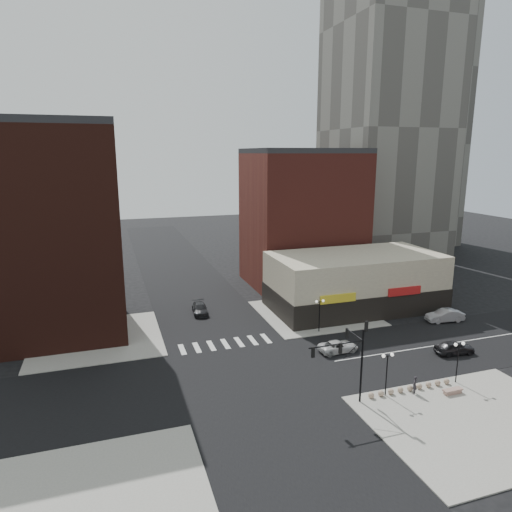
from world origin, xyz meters
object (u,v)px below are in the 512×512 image
street_lamp_ne (320,307)px  white_suv (338,346)px  dark_sedan_east (454,348)px  silver_sedan (445,316)px  traffic_signal (351,351)px  stone_bench (453,391)px  street_lamp_se_b (459,352)px  pedestrian (415,385)px  street_lamp_se_a (387,364)px  dark_sedan_north (200,309)px

street_lamp_ne → white_suv: (-0.46, -5.89, -2.65)m
dark_sedan_east → silver_sedan: silver_sedan is taller
traffic_signal → stone_bench: bearing=-10.6°
stone_bench → white_suv: bearing=114.7°
dark_sedan_east → street_lamp_se_b: bearing=145.8°
stone_bench → pedestrian: bearing=161.1°
white_suv → stone_bench: bearing=-157.2°
street_lamp_se_a → silver_sedan: size_ratio=0.83×
traffic_signal → silver_sedan: traffic_signal is taller
silver_sedan → pedestrian: bearing=-40.2°
traffic_signal → pedestrian: 7.65m
street_lamp_se_b → dark_sedan_east: 7.66m
street_lamp_se_b → pedestrian: bearing=-173.9°
street_lamp_ne → stone_bench: (5.15, -17.69, -2.93)m
silver_sedan → stone_bench: silver_sedan is taller
stone_bench → street_lamp_se_b: bearing=41.7°
dark_sedan_north → street_lamp_se_a: bearing=-62.1°
street_lamp_ne → white_suv: street_lamp_ne is taller
traffic_signal → pedestrian: traffic_signal is taller
white_suv → pedestrian: 10.90m
pedestrian → dark_sedan_east: bearing=167.5°
white_suv → stone_bench: 13.07m
white_suv → silver_sedan: bearing=-79.9°
street_lamp_se_b → dark_sedan_north: size_ratio=0.86×
traffic_signal → stone_bench: (9.91, -1.86, -4.60)m
silver_sedan → dark_sedan_north: (-30.51, 13.31, -0.13)m
stone_bench → dark_sedan_north: bearing=121.0°
street_lamp_se_b → pedestrian: street_lamp_se_b is taller
silver_sedan → pedestrian: size_ratio=2.88×
street_lamp_se_a → street_lamp_ne: (1.00, 16.00, 0.00)m
traffic_signal → pedestrian: size_ratio=4.45×
white_suv → dark_sedan_east: (12.12, -4.58, 0.11)m
silver_sedan → dark_sedan_north: silver_sedan is taller
street_lamp_se_a → stone_bench: bearing=-15.4°
street_lamp_se_b → street_lamp_se_a: bearing=180.0°
traffic_signal → street_lamp_se_a: bearing=-2.6°
traffic_signal → street_lamp_se_b: (11.76, -0.17, -1.67)m
traffic_signal → pedestrian: (6.50, -0.74, -3.97)m
dark_sedan_east → stone_bench: size_ratio=2.26×
street_lamp_se_a → pedestrian: 3.62m
dark_sedan_north → pedestrian: size_ratio=2.77×
street_lamp_se_a → street_lamp_ne: 16.03m
street_lamp_se_a → dark_sedan_north: size_ratio=0.86×
silver_sedan → dark_sedan_north: size_ratio=1.04×
white_suv → dark_sedan_north: 21.36m
street_lamp_ne → stone_bench: street_lamp_ne is taller
street_lamp_ne → silver_sedan: (17.66, -1.81, -2.46)m
white_suv → street_lamp_se_b: bearing=-146.2°
street_lamp_se_a → white_suv: 10.46m
street_lamp_se_a → street_lamp_se_b: bearing=0.0°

